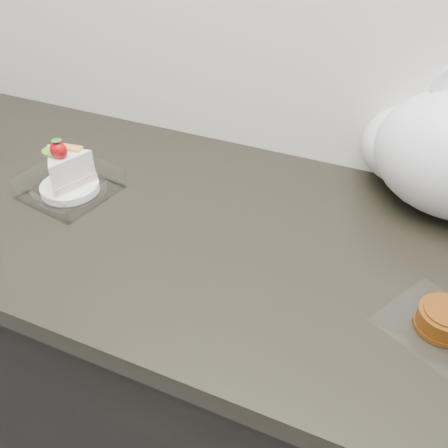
{
  "coord_description": "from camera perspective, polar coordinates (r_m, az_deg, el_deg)",
  "views": [
    {
      "loc": [
        0.22,
        1.04,
        1.46
      ],
      "look_at": [
        -0.05,
        1.66,
        0.94
      ],
      "focal_mm": 40.0,
      "sensor_mm": 36.0,
      "label": 1
    }
  ],
  "objects": [
    {
      "name": "mooncake_wrap",
      "position": [
        0.8,
        23.8,
        -10.16
      ],
      "size": [
        0.2,
        0.2,
        0.04
      ],
      "rotation": [
        0.0,
        0.0,
        -0.31
      ],
      "color": "white",
      "rests_on": "counter"
    },
    {
      "name": "counter",
      "position": [
        1.23,
        3.13,
        -18.17
      ],
      "size": [
        2.04,
        0.64,
        0.9
      ],
      "color": "black",
      "rests_on": "ground"
    },
    {
      "name": "cake_tray",
      "position": [
        1.04,
        -17.41,
        4.98
      ],
      "size": [
        0.18,
        0.18,
        0.12
      ],
      "rotation": [
        0.0,
        0.0,
        -0.17
      ],
      "color": "white",
      "rests_on": "counter"
    }
  ]
}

